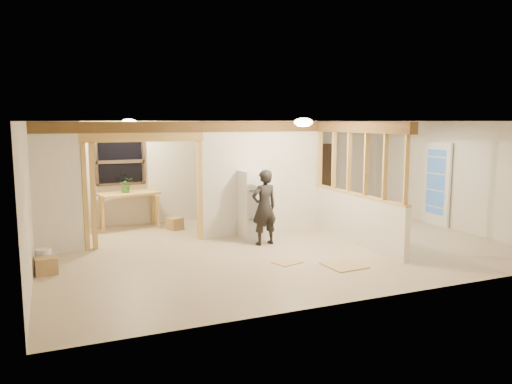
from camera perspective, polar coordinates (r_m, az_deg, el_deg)
name	(u,v)px	position (r m, az deg, el deg)	size (l,w,h in m)	color
floor	(277,246)	(10.13, 2.40, -6.21)	(9.00, 6.50, 0.01)	#BFAD8E
ceiling	(278,121)	(9.82, 2.49, 8.10)	(9.00, 6.50, 0.01)	white
wall_back	(224,170)	(12.89, -3.69, 2.54)	(9.00, 0.01, 2.50)	beige
wall_front	(376,212)	(7.12, 13.61, -2.24)	(9.00, 0.01, 2.50)	beige
wall_left	(29,198)	(8.98, -24.54, -0.63)	(0.01, 6.50, 2.50)	beige
wall_right	(452,175)	(12.48, 21.52, 1.80)	(0.01, 6.50, 2.50)	beige
partition_left_stub	(57,188)	(10.17, -21.81, 0.46)	(0.90, 0.12, 2.50)	silver
partition_center	(263,178)	(11.06, 0.75, 1.63)	(2.80, 0.12, 2.50)	silver
doorway_frame	(145,191)	(10.34, -12.60, 0.13)	(2.46, 0.14, 2.20)	tan
header_beam_back	(210,127)	(10.57, -5.27, 7.43)	(7.00, 0.18, 0.22)	brown
header_beam_right	(358,127)	(10.26, 11.63, 7.28)	(0.18, 3.30, 0.22)	brown
pony_wall	(356,219)	(10.46, 11.34, -3.08)	(0.12, 3.20, 1.00)	silver
stud_partition	(357,163)	(10.30, 11.52, 3.27)	(0.14, 3.20, 1.32)	tan
window_back	(120,162)	(12.20, -15.23, 3.36)	(1.12, 0.10, 1.10)	black
french_door	(437,184)	(12.74, 19.95, 0.86)	(0.12, 0.86, 2.00)	white
ceiling_dome_main	(303,122)	(9.50, 5.44, 7.95)	(0.36, 0.36, 0.16)	#FFEABF
ceiling_dome_util	(129,122)	(11.31, -14.31, 7.76)	(0.32, 0.32, 0.14)	#FFEABF
hanging_bulb	(159,136)	(10.71, -11.04, 6.25)	(0.07, 0.07, 0.07)	#FFD88C
refrigerator	(255,204)	(10.69, -0.11, -1.43)	(0.60, 0.58, 1.46)	white
woman	(264,207)	(10.09, 0.94, -1.76)	(0.56, 0.37, 1.54)	black
work_table	(129,210)	(12.05, -14.29, -2.05)	(1.35, 0.68, 0.85)	tan
potted_plant	(126,185)	(11.91, -14.61, 0.76)	(0.32, 0.28, 0.36)	#2A551E
shop_vac	(51,226)	(11.53, -22.42, -3.56)	(0.44, 0.44, 0.58)	maroon
bookshelf	(315,178)	(13.77, 6.78, 1.55)	(0.94, 0.31, 1.88)	#2D2016
bucket	(44,259)	(9.34, -23.11, -7.01)	(0.27, 0.27, 0.34)	white
box_util_a	(175,224)	(11.76, -9.23, -3.58)	(0.32, 0.28, 0.28)	tan
box_util_b	(62,236)	(11.15, -21.32, -4.69)	(0.29, 0.29, 0.27)	tan
box_front	(46,266)	(8.98, -22.86, -7.78)	(0.35, 0.28, 0.28)	tan
floor_panel_near	(344,265)	(8.90, 10.06, -8.26)	(0.63, 0.63, 0.02)	tan
floor_panel_far	(287,262)	(8.99, 3.59, -8.01)	(0.46, 0.37, 0.01)	tan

